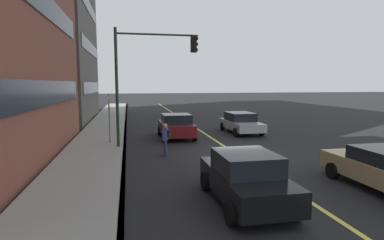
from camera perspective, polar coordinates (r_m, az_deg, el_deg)
The scene contains 10 objects.
ground at distance 16.12m, azimuth 7.91°, elevation -6.07°, with size 200.00×200.00×0.00m, color black.
sidewalk_slab at distance 15.31m, azimuth -17.92°, elevation -6.73°, with size 80.00×3.16×0.15m, color gray.
curb_edge at distance 15.21m, azimuth -12.26°, elevation -6.64°, with size 80.00×0.16×0.15m, color slate.
lane_stripe_center at distance 16.12m, azimuth 7.91°, elevation -6.05°, with size 80.00×0.16×0.01m, color #D8CC4C.
car_silver at distance 22.86m, azimuth 8.86°, elevation -0.42°, with size 4.58×2.07×1.45m.
car_black at distance 9.50m, azimuth 9.69°, elevation -10.31°, with size 4.07×1.96×1.54m.
car_maroon at distance 20.33m, azimuth -2.90°, elevation -1.09°, with size 3.95×2.11×1.58m.
pedestrian_with_backpack at distance 15.36m, azimuth -4.80°, elevation -3.15°, with size 0.42×0.43×1.60m.
traffic_light_mast at distance 17.17m, azimuth -8.16°, elevation 9.50°, with size 0.28×4.51×6.43m.
street_sign_post at distance 18.41m, azimuth -14.84°, elevation 0.80°, with size 0.60×0.08×2.94m.
Camera 1 is at (-14.81, 5.28, 3.54)m, focal length 29.30 mm.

